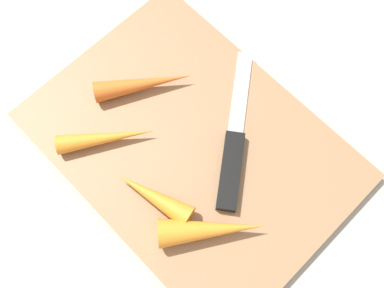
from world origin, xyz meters
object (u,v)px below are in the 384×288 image
object	(u,v)px
carrot_long	(211,230)
carrot_longest	(143,84)
carrot_short	(106,138)
cutting_board	(192,146)
carrot_shortest	(153,197)
knife	(232,160)

from	to	relation	value
carrot_long	carrot_longest	size ratio (longest dim) A/B	0.97
carrot_short	cutting_board	bearing A→B (deg)	-10.87
carrot_shortest	knife	bearing A→B (deg)	-122.34
cutting_board	carrot_short	xyz separation A→B (m)	(0.07, 0.07, 0.02)
cutting_board	carrot_longest	world-z (taller)	carrot_longest
carrot_short	carrot_longest	bearing A→B (deg)	50.23
knife	carrot_shortest	distance (m)	0.10
carrot_longest	carrot_short	distance (m)	0.08
carrot_shortest	carrot_long	bearing A→B (deg)	-179.18
cutting_board	carrot_long	xyz separation A→B (m)	(-0.09, 0.06, 0.02)
knife	carrot_short	bearing A→B (deg)	89.00
carrot_long	carrot_longest	xyz separation A→B (m)	(0.18, -0.06, -0.00)
knife	carrot_shortest	world-z (taller)	carrot_shortest
carrot_long	carrot_longest	bearing A→B (deg)	110.38
carrot_shortest	carrot_longest	xyz separation A→B (m)	(0.11, -0.08, -0.00)
carrot_longest	knife	bearing A→B (deg)	-52.69
carrot_shortest	carrot_short	world-z (taller)	carrot_shortest
knife	carrot_shortest	xyz separation A→B (m)	(0.03, 0.09, 0.01)
knife	carrot_long	world-z (taller)	carrot_long
knife	carrot_longest	world-z (taller)	carrot_longest
carrot_long	carrot_short	bearing A→B (deg)	134.49
carrot_shortest	carrot_long	size ratio (longest dim) A/B	0.82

